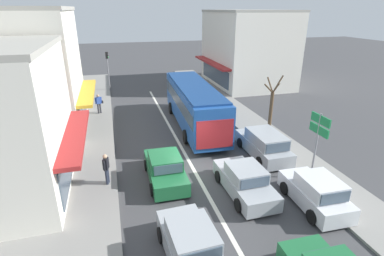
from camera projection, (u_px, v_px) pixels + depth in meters
The scene contains 17 objects.
ground_plane at pixel (196, 173), 16.44m from camera, with size 140.00×140.00×0.00m, color #3F3F42.
lane_centre_line at pixel (179, 144), 20.02m from camera, with size 0.20×28.00×0.01m, color silver.
sidewalk_left at pixel (74, 142), 20.12m from camera, with size 5.20×44.00×0.14m, color gray.
kerb_right at pixel (251, 124), 23.31m from camera, with size 2.80×44.00×0.12m, color gray.
shopfront_mid_block at pixel (16, 74), 20.28m from camera, with size 8.95×8.12×8.54m.
building_right_far at pixel (247, 48), 34.39m from camera, with size 8.76×10.60×8.28m.
city_bus at pixel (194, 103), 22.30m from camera, with size 3.09×10.96×3.23m.
sedan_behind_bus_near at pixel (245, 181), 14.45m from camera, with size 1.94×4.22×1.47m.
sedan_queue_far_back at pixel (165, 169), 15.56m from camera, with size 1.93×4.22×1.47m.
hatchback_adjacent_lane_trail at pixel (190, 244), 10.54m from camera, with size 1.94×3.77×1.54m.
parked_hatchback_kerb_front at pixel (316, 193), 13.46m from camera, with size 1.91×3.75×1.54m.
parked_wagon_kerb_second at pixel (264, 144), 18.16m from camera, with size 1.95×4.51×1.58m.
traffic_light_downstreet at pixel (108, 65), 31.73m from camera, with size 0.32×0.24×4.20m.
directional_road_sign at pixel (319, 131), 15.02m from camera, with size 0.10×1.40×3.60m.
street_tree_right at pixel (271, 109), 20.75m from camera, with size 1.40×1.63×4.25m.
pedestrian_with_handbag_near at pixel (99, 103), 25.09m from camera, with size 0.65×0.39×1.63m.
pedestrian_browsing_midblock at pixel (106, 167), 14.90m from camera, with size 0.32×0.55×1.63m.
Camera 1 is at (-3.98, -13.77, 8.42)m, focal length 28.00 mm.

